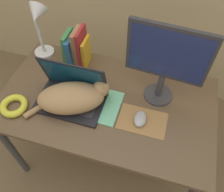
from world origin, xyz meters
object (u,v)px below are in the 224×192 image
external_monitor (166,60)px  desk_lamp (38,23)px  book_row (77,49)px  notepad (104,106)px  cat (73,97)px  computer_mouse (140,119)px  cable_coil (14,106)px  laptop (72,94)px

external_monitor → desk_lamp: bearing=171.2°
external_monitor → book_row: external_monitor is taller
desk_lamp → notepad: desk_lamp is taller
cat → book_row: (-0.11, 0.33, 0.04)m
computer_mouse → notepad: size_ratio=0.42×
cat → notepad: size_ratio=1.80×
book_row → cable_coil: bearing=-115.1°
book_row → computer_mouse: bearing=-34.3°
laptop → cable_coil: (-0.29, -0.15, -0.03)m
external_monitor → laptop: bearing=-159.9°
laptop → computer_mouse: (0.40, -0.03, -0.03)m
cat → notepad: bearing=15.3°
desk_lamp → notepad: bearing=-30.2°
book_row → cable_coil: 0.50m
cat → laptop: bearing=126.9°
laptop → notepad: (0.19, 0.01, -0.04)m
book_row → notepad: size_ratio=1.08×
laptop → external_monitor: external_monitor is taller
laptop → cat: (0.03, -0.04, 0.03)m
laptop → cat: 0.05m
cat → desk_lamp: 0.49m
computer_mouse → book_row: bearing=145.7°
laptop → computer_mouse: size_ratio=3.69×
laptop → notepad: 0.19m
desk_lamp → laptop: bearing=-44.0°
laptop → cat: laptop is taller
cable_coil → desk_lamp: bearing=91.2°
external_monitor → computer_mouse: 0.33m
desk_lamp → cable_coil: size_ratio=2.60×
cat → notepad: cat is taller
computer_mouse → desk_lamp: (-0.70, 0.32, 0.24)m
laptop → book_row: size_ratio=1.44×
external_monitor → book_row: size_ratio=1.82×
laptop → cable_coil: 0.32m
book_row → laptop: bearing=-75.1°
book_row → cable_coil: (-0.21, -0.44, -0.09)m
cat → book_row: size_ratio=1.66×
desk_lamp → external_monitor: bearing=-8.8°
cat → book_row: bearing=107.7°
cat → external_monitor: 0.52m
laptop → cat: size_ratio=0.87×
cat → desk_lamp: bearing=135.1°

